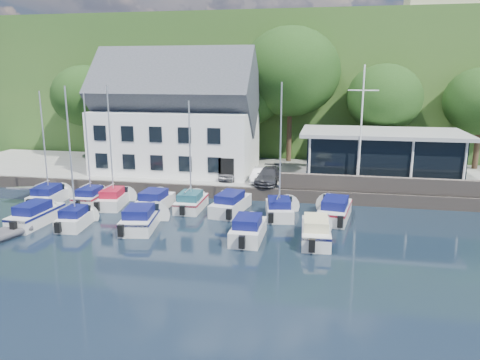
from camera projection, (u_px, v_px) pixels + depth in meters
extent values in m
plane|color=black|center=(204.00, 250.00, 26.56)|extent=(180.00, 180.00, 0.00)
cube|color=#959690|center=(254.00, 176.00, 43.18)|extent=(60.00, 13.00, 1.00)
cube|color=#5F544C|center=(241.00, 193.00, 36.96)|extent=(60.00, 0.30, 1.00)
cube|color=#2C5921|center=(294.00, 82.00, 84.04)|extent=(160.00, 75.00, 16.00)
cube|color=#526331|center=(341.00, 38.00, 88.36)|extent=(50.00, 30.00, 0.30)
cube|color=#5F544C|center=(399.00, 185.00, 34.88)|extent=(18.00, 0.50, 1.20)
imported|color=#9F9FA3|center=(230.00, 172.00, 39.68)|extent=(1.57, 3.58, 1.20)
imported|color=silver|center=(260.00, 175.00, 38.54)|extent=(1.31, 3.46, 1.13)
imported|color=#2F3034|center=(269.00, 176.00, 38.09)|extent=(2.01, 4.41, 1.25)
imported|color=#32579A|center=(315.00, 175.00, 38.15)|extent=(2.44, 3.88, 1.24)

